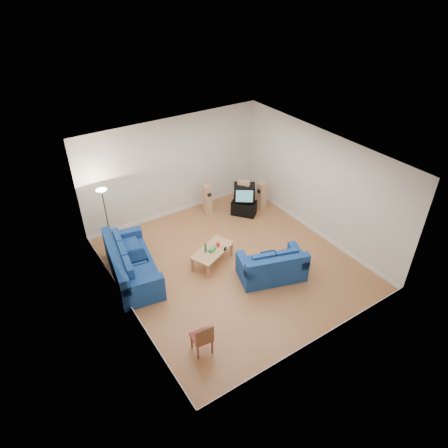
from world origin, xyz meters
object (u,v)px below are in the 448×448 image
coffee_table (212,251)px  television (244,192)px  sofa_loveseat (272,268)px  sofa_three_seat (130,266)px  tv_stand (244,208)px

coffee_table → television: bearing=35.8°
sofa_loveseat → television: bearing=85.7°
sofa_three_seat → television: 4.39m
sofa_loveseat → television: 3.20m
television → coffee_table: bearing=-109.1°
sofa_three_seat → television: size_ratio=3.12×
tv_stand → television: 0.58m
television → tv_stand: bearing=67.2°
coffee_table → tv_stand: size_ratio=1.80×
sofa_loveseat → television: television is taller
sofa_loveseat → coffee_table: bearing=143.9°
sofa_three_seat → coffee_table: bearing=81.3°
coffee_table → television: 2.72m
sofa_three_seat → coffee_table: (2.09, -0.68, 0.05)m
television → sofa_three_seat: bearing=-133.1°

